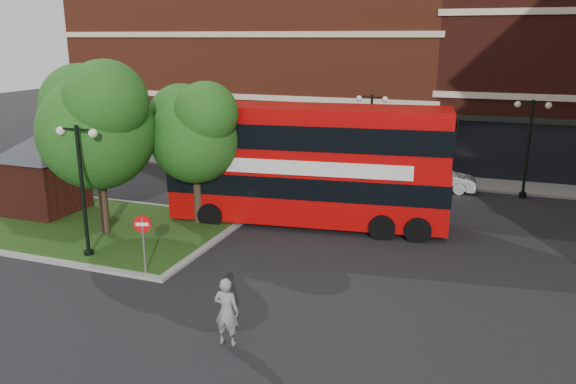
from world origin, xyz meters
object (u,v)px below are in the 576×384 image
at_px(woman, 227,311).
at_px(car_white, 438,179).
at_px(bus, 308,157).
at_px(car_silver, 346,171).

bearing_deg(woman, car_white, -103.38).
xyz_separation_m(bus, car_white, (4.84, 7.62, -2.33)).
relative_size(bus, car_white, 3.07).
distance_m(bus, woman, 10.64).
xyz_separation_m(woman, car_silver, (-1.39, 18.00, -0.27)).
xyz_separation_m(woman, car_white, (3.69, 18.00, -0.30)).
relative_size(bus, car_silver, 3.04).
xyz_separation_m(car_silver, car_white, (5.08, 0.00, -0.03)).
height_order(bus, car_silver, bus).
relative_size(woman, car_white, 0.48).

